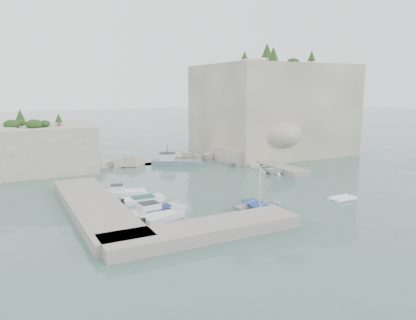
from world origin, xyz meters
name	(u,v)px	position (x,y,z in m)	size (l,w,h in m)	color
ground	(230,191)	(0.00, 0.00, 0.00)	(400.00, 400.00, 0.00)	#466963
cliff_east	(272,109)	(23.00, 23.00, 8.50)	(26.00, 22.00, 17.00)	beige
cliff_terrace	(242,153)	(13.00, 18.00, 1.25)	(8.00, 10.00, 2.50)	beige
outcrop_west	(38,148)	(-20.00, 25.00, 3.50)	(16.00, 14.00, 7.00)	beige
quay_west	(94,207)	(-17.00, -1.00, 0.55)	(5.00, 24.00, 1.10)	#9E9689
quay_south	(204,230)	(-10.00, -12.50, 0.55)	(18.00, 4.00, 1.10)	#9E9689
ledge_east	(270,165)	(13.50, 10.00, 0.40)	(3.00, 16.00, 0.80)	#9E9689
breakwater	(160,159)	(-1.00, 22.00, 0.70)	(28.00, 3.00, 1.40)	beige
motorboat_d	(157,213)	(-11.35, -4.40, 0.00)	(6.66, 1.98, 1.40)	silver
motorboat_c	(143,202)	(-11.23, 0.36, 0.00)	(5.06, 1.84, 0.70)	white
motorboat_b	(124,195)	(-12.40, 4.28, 0.00)	(5.60, 1.83, 1.40)	white
motorboat_e	(162,219)	(-11.58, -6.39, 0.00)	(4.73, 1.93, 0.70)	silver
rowboat	(259,210)	(-1.29, -8.25, 0.00)	(3.93, 5.51, 1.14)	white
inflatable_dinghy	(342,200)	(9.42, -9.53, 0.00)	(3.25, 1.57, 0.44)	white
tender_east_a	(276,174)	(11.15, 5.48, 0.00)	(3.05, 3.54, 1.86)	white
tender_east_b	(265,172)	(10.83, 7.63, 0.00)	(3.75, 1.28, 0.70)	silver
tender_east_c	(253,166)	(11.53, 12.08, 0.00)	(4.83, 1.56, 0.70)	silver
tender_east_d	(236,165)	(9.65, 14.33, 0.00)	(1.65, 4.39, 1.69)	silver
work_boat	(177,165)	(0.91, 18.95, 0.00)	(8.91, 2.63, 2.20)	slate
rowboat_mast	(260,185)	(-1.29, -8.25, 2.67)	(0.10, 0.10, 4.20)	white
vegetation	(246,60)	(17.83, 24.40, 17.93)	(53.48, 13.88, 13.40)	#1E4219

